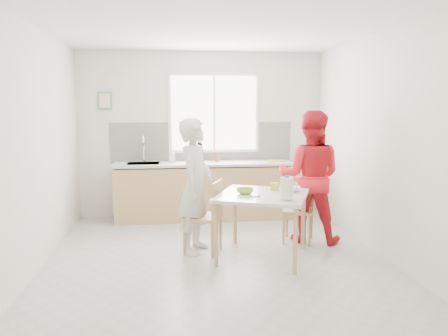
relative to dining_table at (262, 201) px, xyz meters
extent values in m
plane|color=#B7B7B2|center=(-0.55, 0.00, -0.70)|extent=(4.50, 4.50, 0.00)
plane|color=silver|center=(-0.55, 2.25, 0.65)|extent=(4.00, 0.00, 4.00)
plane|color=silver|center=(-0.55, -2.25, 0.65)|extent=(4.00, 0.00, 4.00)
plane|color=silver|center=(-2.55, 0.00, 0.65)|extent=(0.00, 4.50, 4.50)
plane|color=silver|center=(1.45, 0.00, 0.65)|extent=(0.00, 4.50, 4.50)
plane|color=white|center=(-0.55, 0.00, 2.00)|extent=(4.50, 4.50, 0.00)
cube|color=white|center=(-0.35, 2.23, 1.00)|extent=(1.50, 0.03, 1.30)
cube|color=white|center=(-0.35, 2.21, 1.00)|extent=(1.40, 0.02, 1.20)
cube|color=white|center=(-0.35, 2.21, 1.00)|extent=(0.03, 0.03, 1.20)
cube|color=white|center=(-0.55, 2.24, 0.53)|extent=(3.00, 0.02, 0.65)
cube|color=#5C9B46|center=(-2.10, 2.23, 1.20)|extent=(0.22, 0.02, 0.28)
cube|color=beige|center=(-2.10, 2.22, 1.20)|extent=(0.16, 0.01, 0.22)
cube|color=tan|center=(-0.55, 1.95, -0.27)|extent=(2.80, 0.60, 0.86)
cube|color=#3F3326|center=(-0.55, 1.95, -0.65)|extent=(2.80, 0.54, 0.10)
cube|color=silver|center=(-0.55, 1.95, 0.20)|extent=(2.84, 0.64, 0.04)
cube|color=#A5A5AA|center=(-1.50, 1.95, 0.21)|extent=(0.50, 0.40, 0.03)
cylinder|color=silver|center=(-1.50, 2.11, 0.40)|extent=(0.02, 0.02, 0.36)
torus|color=silver|center=(-1.50, 2.04, 0.58)|extent=(0.02, 0.18, 0.18)
cube|color=silver|center=(0.00, 0.00, 0.06)|extent=(1.32, 1.32, 0.04)
cylinder|color=tan|center=(-0.58, -0.24, -0.34)|extent=(0.05, 0.05, 0.72)
cylinder|color=tan|center=(-0.24, 0.58, -0.34)|extent=(0.05, 0.05, 0.72)
cylinder|color=tan|center=(0.24, -0.58, -0.34)|extent=(0.05, 0.05, 0.72)
cylinder|color=tan|center=(0.58, 0.24, -0.34)|extent=(0.05, 0.05, 0.72)
cube|color=tan|center=(-0.69, 0.29, -0.25)|extent=(0.55, 0.55, 0.04)
cube|color=tan|center=(-0.52, 0.22, -0.01)|extent=(0.18, 0.38, 0.44)
cylinder|color=tan|center=(-0.79, 0.52, -0.48)|extent=(0.04, 0.04, 0.43)
cylinder|color=tan|center=(-0.93, 0.19, -0.48)|extent=(0.04, 0.04, 0.43)
cylinder|color=tan|center=(-0.46, 0.38, -0.48)|extent=(0.04, 0.04, 0.43)
cylinder|color=tan|center=(-0.60, 0.05, -0.48)|extent=(0.04, 0.04, 0.43)
cube|color=tan|center=(0.61, 0.56, -0.28)|extent=(0.52, 0.52, 0.04)
cube|color=tan|center=(0.68, 0.72, -0.05)|extent=(0.36, 0.17, 0.41)
cylinder|color=tan|center=(0.39, 0.47, -0.50)|extent=(0.03, 0.03, 0.40)
cylinder|color=tan|center=(0.70, 0.34, -0.50)|extent=(0.03, 0.03, 0.40)
cylinder|color=tan|center=(0.52, 0.78, -0.50)|extent=(0.03, 0.03, 0.40)
cylinder|color=tan|center=(0.83, 0.65, -0.50)|extent=(0.03, 0.03, 0.40)
imported|color=silver|center=(-0.78, 0.32, 0.14)|extent=(0.60, 0.72, 1.67)
imported|color=red|center=(0.77, 0.58, 0.18)|extent=(1.04, 0.94, 1.76)
imported|color=#7EBE2C|center=(-0.20, 0.03, 0.11)|extent=(0.27, 0.27, 0.07)
imported|color=white|center=(0.37, 0.12, 0.11)|extent=(0.31, 0.31, 0.06)
cylinder|color=white|center=(0.19, -0.38, 0.22)|extent=(0.15, 0.15, 0.23)
cylinder|color=blue|center=(0.19, -0.38, 0.34)|extent=(0.05, 0.05, 0.03)
torus|color=white|center=(0.26, -0.38, 0.24)|extent=(0.11, 0.06, 0.11)
cube|color=#A4D030|center=(0.20, 0.22, 0.13)|extent=(0.13, 0.13, 0.09)
cylinder|color=#A5A5AA|center=(-0.16, -0.17, 0.09)|extent=(0.16, 0.02, 0.01)
cube|color=#96BF2C|center=(0.59, 1.93, 0.23)|extent=(0.41, 0.35, 0.01)
cylinder|color=black|center=(-0.62, 2.02, 0.38)|extent=(0.07, 0.07, 0.32)
cylinder|color=black|center=(-0.59, 2.02, 0.37)|extent=(0.07, 0.07, 0.30)
cylinder|color=brown|center=(-0.33, 1.99, 0.30)|extent=(0.06, 0.06, 0.16)
imported|color=#999999|center=(-1.05, 2.02, 0.33)|extent=(0.10, 0.10, 0.21)
camera|label=1|loc=(-1.08, -4.98, 1.10)|focal=35.00mm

